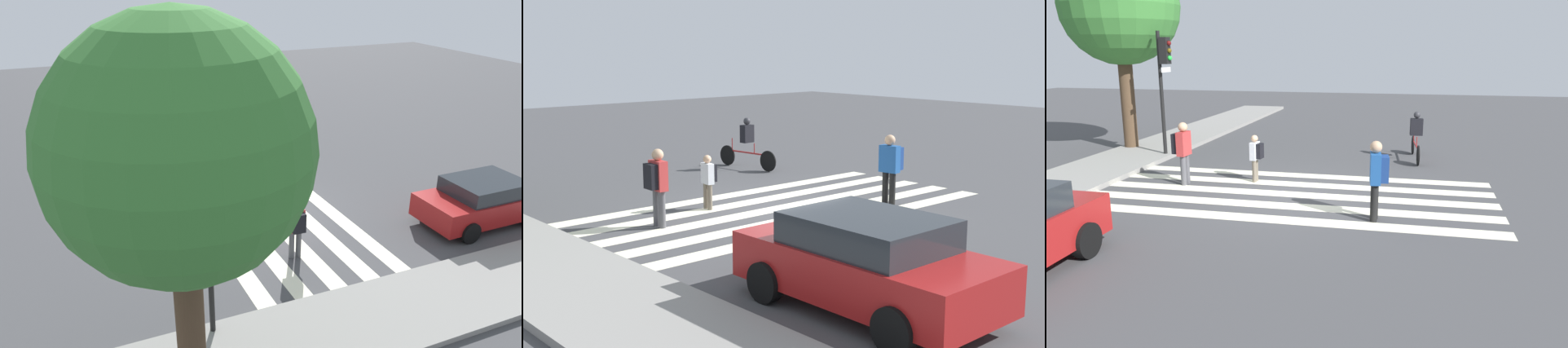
{
  "view_description": "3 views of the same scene",
  "coord_description": "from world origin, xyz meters",
  "views": [
    {
      "loc": [
        5.95,
        13.85,
        7.47
      ],
      "look_at": [
        0.28,
        0.46,
        1.47
      ],
      "focal_mm": 35.0,
      "sensor_mm": 36.0,
      "label": 1
    },
    {
      "loc": [
        -12.65,
        11.13,
        3.88
      ],
      "look_at": [
        -0.59,
        0.36,
        0.96
      ],
      "focal_mm": 50.0,
      "sensor_mm": 36.0,
      "label": 2
    },
    {
      "loc": [
        -11.98,
        -2.98,
        3.6
      ],
      "look_at": [
        -1.05,
        -0.61,
        0.82
      ],
      "focal_mm": 35.0,
      "sensor_mm": 36.0,
      "label": 3
    }
  ],
  "objects": [
    {
      "name": "pedestrian_child_with_backpack",
      "position": [
        1.05,
        1.28,
        0.76
      ],
      "size": [
        0.38,
        0.32,
        1.3
      ],
      "rotation": [
        0.0,
        0.0,
        -0.11
      ],
      "color": "#6B6051",
      "rests_on": "ground_plane"
    },
    {
      "name": "pedestrian_adult_tall_backpack",
      "position": [
        0.36,
        3.12,
        0.99
      ],
      "size": [
        0.48,
        0.4,
        1.69
      ],
      "rotation": [
        0.0,
        0.0,
        3.1
      ],
      "color": "#4C4C51",
      "rests_on": "ground_plane"
    },
    {
      "name": "street_tree",
      "position": [
        4.35,
        7.07,
        4.98
      ],
      "size": [
        4.02,
        4.02,
        7.03
      ],
      "color": "#4C3826",
      "rests_on": "ground_plane"
    },
    {
      "name": "traffic_light",
      "position": [
        3.44,
        5.13,
        2.9
      ],
      "size": [
        0.6,
        0.5,
        4.14
      ],
      "color": "black",
      "rests_on": "ground_plane"
    },
    {
      "name": "pedestrian_adult_blue_shirt",
      "position": [
        -1.54,
        -2.22,
        1.01
      ],
      "size": [
        0.5,
        0.44,
        1.73
      ],
      "rotation": [
        0.0,
        0.0,
        0.13
      ],
      "color": "black",
      "rests_on": "ground_plane"
    },
    {
      "name": "crosswalk_stripes",
      "position": [
        0.0,
        0.0,
        0.0
      ],
      "size": [
        4.41,
        10.0,
        0.01
      ],
      "color": "#F2EDCC",
      "rests_on": "ground_plane"
    },
    {
      "name": "cyclist_near_curb",
      "position": [
        4.89,
        -2.98,
        0.86
      ],
      "size": [
        2.43,
        0.42,
        1.6
      ],
      "rotation": [
        0.0,
        0.0,
        0.11
      ],
      "color": "black",
      "rests_on": "ground_plane"
    },
    {
      "name": "car_parked_dark_suv",
      "position": [
        -5.89,
        3.47,
        0.74
      ],
      "size": [
        4.05,
        1.98,
        1.44
      ],
      "rotation": [
        0.0,
        0.0,
        0.0
      ],
      "color": "maroon",
      "rests_on": "ground_plane"
    },
    {
      "name": "sidewalk_curb",
      "position": [
        0.0,
        6.25,
        0.07
      ],
      "size": [
        36.0,
        2.5,
        0.14
      ],
      "color": "gray",
      "rests_on": "ground_plane"
    },
    {
      "name": "ground_plane",
      "position": [
        0.0,
        0.0,
        0.0
      ],
      "size": [
        60.0,
        60.0,
        0.0
      ],
      "primitive_type": "plane",
      "color": "#444447"
    }
  ]
}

